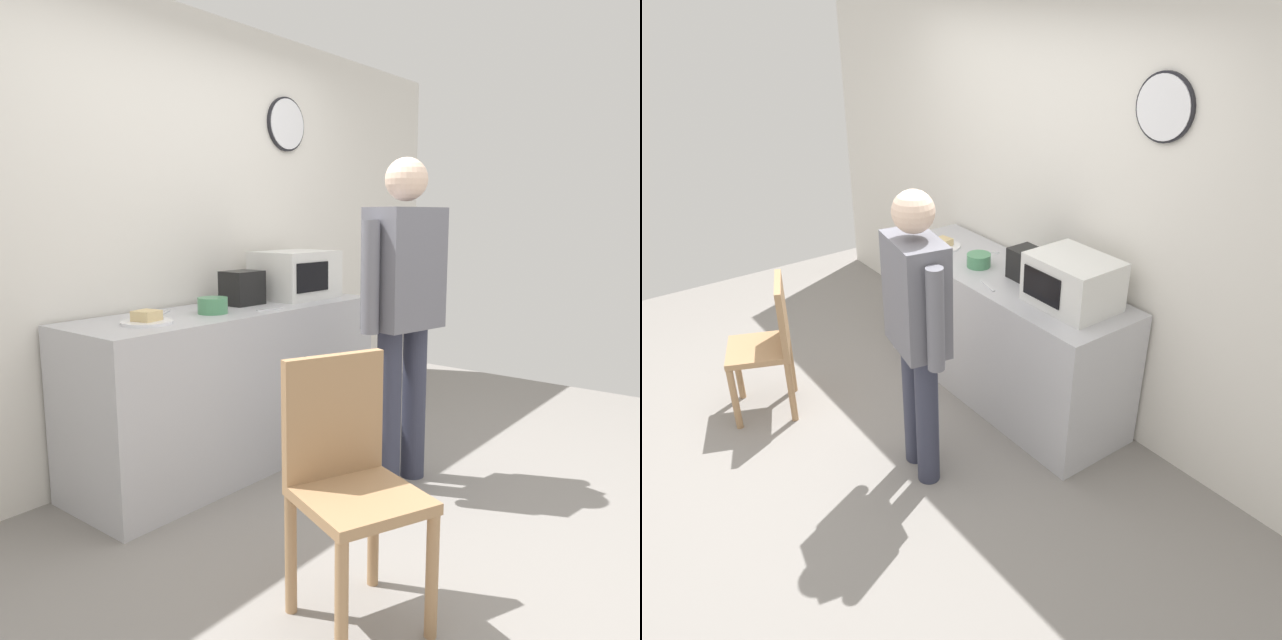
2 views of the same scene
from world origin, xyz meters
The scene contains 11 objects.
ground_plane centered at (0.00, 0.00, 0.00)m, with size 6.00×6.00×0.00m, color gray.
back_wall centered at (0.00, 1.60, 1.30)m, with size 5.40×0.13×2.60m.
kitchen_counter centered at (0.06, 1.22, 0.46)m, with size 1.94×0.62×0.91m, color #B7B7BC.
microwave centered at (0.66, 1.25, 1.06)m, with size 0.50×0.39×0.30m.
sandwich_plate centered at (-0.55, 1.16, 0.93)m, with size 0.25×0.25×0.07m.
salad_bowl centered at (-0.13, 1.16, 0.96)m, with size 0.16×0.16×0.09m, color #4C8E60.
toaster centered at (0.22, 1.29, 1.01)m, with size 0.22×0.18×0.20m, color black.
fork_utensil centered at (0.16, 1.01, 0.92)m, with size 0.17×0.02×0.01m, color silver.
spoon_utensil centered at (-0.29, 1.37, 0.92)m, with size 0.17×0.02×0.01m, color silver.
person_standing centered at (0.44, 0.31, 1.01)m, with size 0.58×0.31×1.72m.
wooden_chair centered at (-0.67, -0.14, 0.52)m, with size 0.52×0.52×0.94m.
Camera 2 is at (3.02, -1.30, 2.63)m, focal length 36.29 mm.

